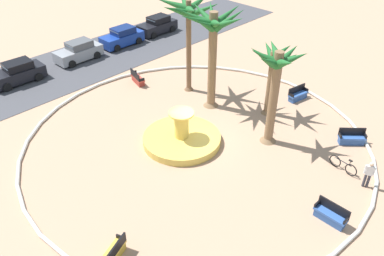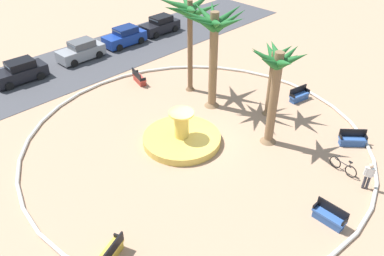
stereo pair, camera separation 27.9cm
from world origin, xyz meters
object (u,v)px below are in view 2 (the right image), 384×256
(palm_tree_near_fountain, at_px, (189,17))
(palm_tree_by_curb, at_px, (276,80))
(bench_west, at_px, (299,96))
(parked_car_second, at_px, (81,51))
(parked_car_rightmost, at_px, (160,25))
(person_cyclist_helmet, at_px, (368,175))
(bench_east, at_px, (352,140))
(parked_car_third, at_px, (125,37))
(bench_southwest, at_px, (110,254))
(bicycle_red_frame, at_px, (343,167))
(bench_north, at_px, (139,79))
(fountain, at_px, (182,138))
(palm_tree_mid_plaza, at_px, (274,66))
(parked_car_leftmost, at_px, (20,72))
(palm_tree_far_side, at_px, (213,35))
(bench_southeast, at_px, (329,217))

(palm_tree_near_fountain, relative_size, palm_tree_by_curb, 1.13)
(bench_west, bearing_deg, parked_car_second, 112.81)
(parked_car_rightmost, bearing_deg, person_cyclist_helmet, -106.49)
(bench_east, height_order, parked_car_third, parked_car_third)
(bench_southwest, height_order, bicycle_red_frame, bench_southwest)
(palm_tree_by_curb, height_order, bench_north, palm_tree_by_curb)
(bench_north, bearing_deg, fountain, -110.93)
(palm_tree_mid_plaza, relative_size, parked_car_second, 1.19)
(palm_tree_near_fountain, height_order, bench_west, palm_tree_near_fountain)
(palm_tree_mid_plaza, distance_m, parked_car_second, 17.35)
(bench_west, height_order, parked_car_leftmost, parked_car_leftmost)
(palm_tree_mid_plaza, bearing_deg, palm_tree_far_side, 119.47)
(person_cyclist_helmet, xyz_separation_m, parked_car_rightmost, (7.28, 24.60, -0.13))
(palm_tree_by_curb, distance_m, parked_car_rightmost, 20.26)
(bench_north, bearing_deg, bench_east, -75.26)
(palm_tree_by_curb, relative_size, parked_car_second, 1.53)
(bench_east, height_order, person_cyclist_helmet, person_cyclist_helmet)
(bicycle_red_frame, distance_m, person_cyclist_helmet, 1.61)
(parked_car_leftmost, xyz_separation_m, parked_car_second, (5.53, 0.18, 0.00))
(bench_east, xyz_separation_m, bench_southwest, (-15.19, 3.46, 0.00))
(bicycle_red_frame, height_order, parked_car_third, parked_car_third)
(palm_tree_far_side, distance_m, parked_car_third, 14.09)
(bench_east, relative_size, bicycle_red_frame, 0.88)
(bench_west, distance_m, bench_north, 12.06)
(bench_west, distance_m, bicycle_red_frame, 7.91)
(palm_tree_near_fountain, relative_size, bench_southwest, 4.16)
(palm_tree_by_curb, height_order, person_cyclist_helmet, palm_tree_by_curb)
(person_cyclist_helmet, bearing_deg, palm_tree_mid_plaza, 72.97)
(bench_north, bearing_deg, bench_west, -57.82)
(fountain, bearing_deg, person_cyclist_helmet, -67.91)
(bench_west, distance_m, bench_southwest, 17.64)
(bench_east, height_order, parked_car_second, parked_car_second)
(parked_car_second, bearing_deg, bench_east, -77.79)
(bench_west, xyz_separation_m, parked_car_leftmost, (-12.73, 16.93, 0.43))
(palm_tree_near_fountain, distance_m, palm_tree_far_side, 2.80)
(bench_north, height_order, parked_car_second, parked_car_second)
(parked_car_leftmost, bearing_deg, palm_tree_by_curb, -68.96)
(parked_car_third, distance_m, parked_car_rightmost, 4.35)
(bench_north, xyz_separation_m, bench_southwest, (-11.13, -11.96, 0.00))
(bench_east, bearing_deg, fountain, 133.59)
(bench_southwest, bearing_deg, palm_tree_far_side, 24.33)
(palm_tree_by_curb, bearing_deg, palm_tree_near_fountain, 81.46)
(palm_tree_mid_plaza, distance_m, bench_east, 6.57)
(bench_north, distance_m, bench_southwest, 16.33)
(parked_car_third, bearing_deg, bench_southeast, -104.74)
(palm_tree_by_curb, distance_m, parked_car_third, 19.10)
(parked_car_second, xyz_separation_m, parked_car_third, (4.63, -0.02, 0.00))
(palm_tree_by_curb, height_order, palm_tree_far_side, palm_tree_far_side)
(bench_west, relative_size, parked_car_leftmost, 0.41)
(bench_west, bearing_deg, person_cyclist_helmet, -126.27)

